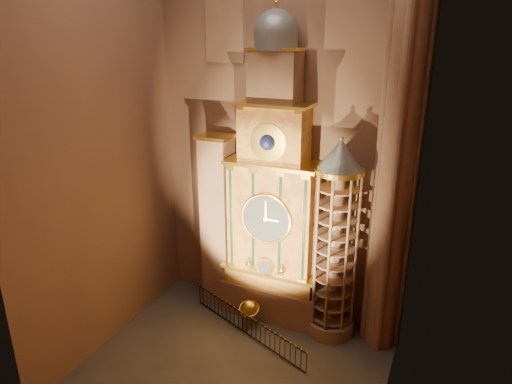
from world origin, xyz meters
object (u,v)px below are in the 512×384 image
at_px(celestial_globe, 249,311).
at_px(iron_railing, 247,325).
at_px(astronomical_clock, 273,206).
at_px(stair_turret, 335,243).
at_px(portrait_tower, 218,222).

xyz_separation_m(celestial_globe, iron_railing, (0.22, -0.75, -0.34)).
bearing_deg(astronomical_clock, stair_turret, -4.30).
bearing_deg(portrait_tower, iron_railing, -39.82).
bearing_deg(astronomical_clock, portrait_tower, 179.71).
height_order(astronomical_clock, celestial_globe, astronomical_clock).
height_order(portrait_tower, stair_turret, stair_turret).
distance_m(portrait_tower, stair_turret, 6.91).
bearing_deg(portrait_tower, celestial_globe, -31.96).
xyz_separation_m(astronomical_clock, celestial_globe, (-0.68, -1.68, -5.71)).
xyz_separation_m(stair_turret, celestial_globe, (-4.18, -1.42, -4.30)).
height_order(stair_turret, celestial_globe, stair_turret).
xyz_separation_m(stair_turret, iron_railing, (-3.96, -2.17, -4.63)).
distance_m(portrait_tower, celestial_globe, 5.27).
bearing_deg(celestial_globe, portrait_tower, 148.04).
bearing_deg(astronomical_clock, iron_railing, -100.62).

